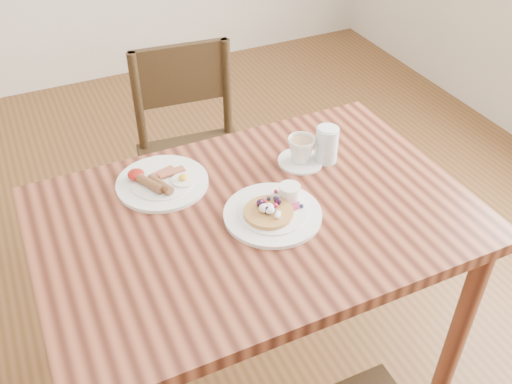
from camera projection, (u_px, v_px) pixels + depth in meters
ground at (256, 371)px, 2.04m from camera, size 5.00×5.00×0.00m
dining_table at (256, 238)px, 1.64m from camera, size 1.20×0.80×0.75m
chair_far at (194, 150)px, 2.27m from camera, size 0.46×0.46×0.88m
pancake_plate at (274, 211)px, 1.56m from camera, size 0.27×0.27×0.06m
breakfast_plate at (161, 182)px, 1.66m from camera, size 0.27×0.27×0.04m
teacup_saucer at (301, 152)px, 1.74m from camera, size 0.14×0.14×0.09m
water_glass at (327, 145)px, 1.73m from camera, size 0.07×0.07×0.11m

